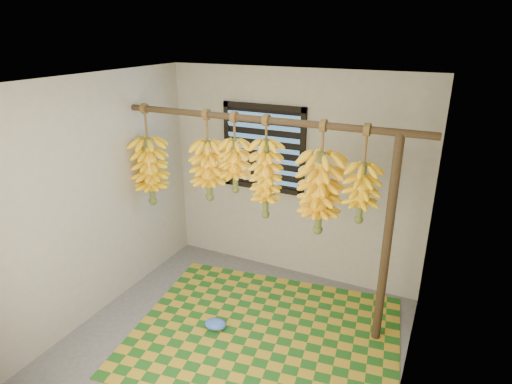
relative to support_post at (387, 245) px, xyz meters
The scene contains 16 objects.
floor 1.71m from the support_post, 149.74° to the right, with size 3.00×3.00×0.01m, color #505050.
ceiling 1.98m from the support_post, 149.74° to the right, with size 3.00×3.00×0.01m, color silver.
wall_back 1.46m from the support_post, 146.14° to the left, with size 3.00×0.01×2.40m, color gray.
wall_left 2.80m from the support_post, 165.49° to the right, with size 0.01×3.00×2.40m, color gray.
wall_right 0.79m from the support_post, 66.46° to the right, with size 0.01×3.00×2.40m, color gray.
window 1.80m from the support_post, 153.40° to the left, with size 1.00×0.04×1.00m.
hanging_pole 1.56m from the support_post, behind, with size 0.06×0.06×3.00m, color #42311B.
support_post is the anchor object (origin of this frame).
woven_mat 1.46m from the support_post, 156.78° to the right, with size 2.49×2.00×0.01m, color #1D5519.
plastic_bag 1.82m from the support_post, 159.04° to the right, with size 0.22×0.16×0.09m, color blue.
banana_bunch_a 2.57m from the support_post, behind, with size 0.38×0.38×1.10m.
banana_bunch_b 1.85m from the support_post, behind, with size 0.34×0.34×0.93m.
banana_bunch_c 1.59m from the support_post, behind, with size 0.30×0.30×0.80m.
banana_bunch_d 1.25m from the support_post, behind, with size 0.30×0.30×1.00m.
banana_bunch_e 0.74m from the support_post, behind, with size 0.39×0.39×1.05m.
banana_bunch_f 0.52m from the support_post, behind, with size 0.31×0.31×0.88m.
Camera 1 is at (1.60, -2.80, 2.78)m, focal length 30.00 mm.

